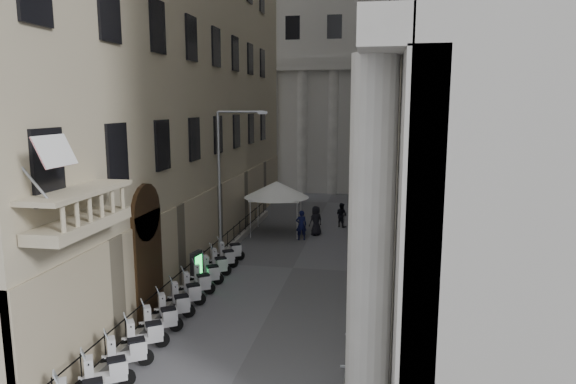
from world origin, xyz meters
name	(u,v)px	position (x,y,z in m)	size (l,w,h in m)	color
far_building	(338,44)	(0.00, 48.00, 15.00)	(22.00, 10.00, 30.00)	silver
iron_fence	(210,270)	(-4.30, 18.00, 0.00)	(0.30, 28.00, 1.40)	black
blue_awning	(372,239)	(4.15, 26.00, 0.00)	(1.60, 3.00, 3.00)	navy
scooter_2	(128,368)	(-3.69, 7.62, 0.00)	(0.56, 1.40, 1.50)	silver
scooter_3	(146,350)	(-3.69, 8.96, 0.00)	(0.56, 1.40, 1.50)	silver
scooter_4	(161,334)	(-3.69, 10.31, 0.00)	(0.56, 1.40, 1.50)	silver
scooter_5	(175,320)	(-3.69, 11.65, 0.00)	(0.56, 1.40, 1.50)	silver
scooter_6	(187,307)	(-3.69, 13.00, 0.00)	(0.56, 1.40, 1.50)	silver
scooter_7	(197,296)	(-3.69, 14.35, 0.00)	(0.56, 1.40, 1.50)	silver
scooter_8	(207,286)	(-3.69, 15.69, 0.00)	(0.56, 1.40, 1.50)	silver
scooter_9	(215,277)	(-3.69, 17.04, 0.00)	(0.56, 1.40, 1.50)	silver
scooter_10	(223,269)	(-3.69, 18.38, 0.00)	(0.56, 1.40, 1.50)	silver
scooter_11	(230,261)	(-3.69, 19.73, 0.00)	(0.56, 1.40, 1.50)	silver
barrier_2	(351,350)	(3.62, 10.20, 0.00)	(0.60, 2.40, 1.10)	#95989C
barrier_3	(354,322)	(3.62, 12.70, 0.00)	(0.60, 2.40, 1.10)	#95989C
barrier_4	(357,299)	(3.62, 15.20, 0.00)	(0.60, 2.40, 1.10)	#95989C
barrier_5	(359,281)	(3.62, 17.70, 0.00)	(0.60, 2.40, 1.10)	#95989C
barrier_6	(361,266)	(3.62, 20.20, 0.00)	(0.60, 2.40, 1.10)	#95989C
barrier_7	(362,253)	(3.62, 22.70, 0.00)	(0.60, 2.40, 1.10)	#95989C
barrier_8	(363,242)	(3.62, 25.20, 0.00)	(0.60, 2.40, 1.10)	#95989C
security_tent	(278,190)	(-2.27, 26.56, 3.02)	(4.44, 4.44, 3.61)	silver
street_lamp	(225,173)	(-3.87, 19.73, 5.04)	(2.71, 0.75, 8.43)	gray
info_kiosk	(197,268)	(-4.19, 15.71, 0.86)	(0.39, 0.84, 1.71)	black
pedestrian_a	(301,225)	(-0.42, 25.08, 0.99)	(0.72, 0.47, 1.97)	#0D1035
pedestrian_b	(341,215)	(1.91, 29.21, 0.88)	(0.85, 0.67, 1.76)	black
pedestrian_c	(316,221)	(0.37, 26.46, 1.01)	(0.98, 0.64, 2.01)	black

